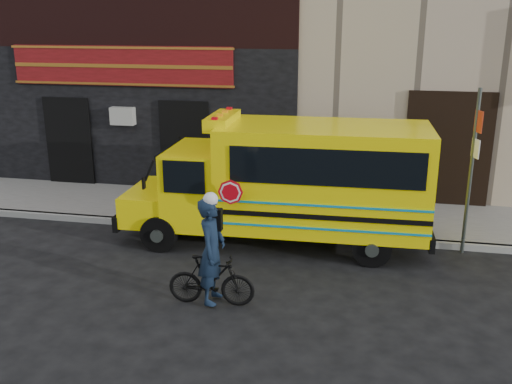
{
  "coord_description": "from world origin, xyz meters",
  "views": [
    {
      "loc": [
        1.96,
        -9.87,
        4.95
      ],
      "look_at": [
        -0.41,
        1.85,
        1.28
      ],
      "focal_mm": 40.0,
      "sensor_mm": 36.0,
      "label": 1
    }
  ],
  "objects_px": {
    "school_bus": "(293,180)",
    "sign_pole": "(472,166)",
    "bicycle": "(211,280)",
    "cyclist": "(212,253)"
  },
  "relations": [
    {
      "from": "school_bus",
      "to": "sign_pole",
      "type": "distance_m",
      "value": 3.79
    },
    {
      "from": "sign_pole",
      "to": "bicycle",
      "type": "height_order",
      "value": "sign_pole"
    },
    {
      "from": "bicycle",
      "to": "cyclist",
      "type": "xyz_separation_m",
      "value": [
        0.01,
        0.05,
        0.5
      ]
    },
    {
      "from": "school_bus",
      "to": "sign_pole",
      "type": "height_order",
      "value": "sign_pole"
    },
    {
      "from": "bicycle",
      "to": "cyclist",
      "type": "relative_size",
      "value": 0.81
    },
    {
      "from": "sign_pole",
      "to": "cyclist",
      "type": "bearing_deg",
      "value": -145.22
    },
    {
      "from": "bicycle",
      "to": "cyclist",
      "type": "distance_m",
      "value": 0.5
    },
    {
      "from": "sign_pole",
      "to": "bicycle",
      "type": "relative_size",
      "value": 2.3
    },
    {
      "from": "bicycle",
      "to": "cyclist",
      "type": "bearing_deg",
      "value": -12.17
    },
    {
      "from": "school_bus",
      "to": "bicycle",
      "type": "relative_size",
      "value": 4.45
    }
  ]
}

